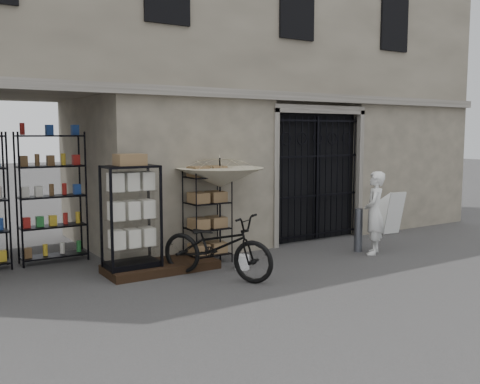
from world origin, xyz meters
TOP-DOWN VIEW (x-y plane):
  - ground at (0.00, 0.00)m, footprint 80.00×80.00m
  - main_building at (0.00, 4.00)m, footprint 14.00×4.00m
  - shop_recess at (-4.50, 2.80)m, footprint 3.00×1.70m
  - shop_shelving at (-4.55, 3.30)m, footprint 2.70×0.50m
  - iron_gate at (1.75, 2.28)m, footprint 2.50×0.21m
  - step_platform at (-2.40, 1.55)m, footprint 2.00×0.90m
  - display_cabinet at (-2.94, 1.54)m, footprint 1.01×0.80m
  - wire_rack at (-1.36, 1.68)m, footprint 0.81×0.61m
  - market_umbrella at (-1.11, 1.63)m, footprint 1.92×1.94m
  - white_bucket at (-1.10, 0.86)m, footprint 0.33×0.33m
  - bicycle at (-1.79, 0.60)m, footprint 1.20×1.34m
  - steel_bollard at (1.74, 0.76)m, footprint 0.20×0.20m
  - shopkeeper at (1.86, 0.45)m, footprint 1.54×1.72m
  - easel_sign at (3.83, 1.78)m, footprint 0.54×0.61m

SIDE VIEW (x-z plane):
  - ground at x=0.00m, z-range 0.00..0.00m
  - bicycle at x=-1.79m, z-range -1.06..1.06m
  - shopkeeper at x=1.86m, z-range -0.20..0.20m
  - step_platform at x=-2.40m, z-range 0.00..0.15m
  - white_bucket at x=-1.10m, z-range 0.00..0.26m
  - steel_bollard at x=1.74m, z-range 0.00..0.91m
  - easel_sign at x=3.83m, z-range 0.02..1.06m
  - wire_rack at x=-1.36m, z-range -0.02..1.73m
  - display_cabinet at x=-2.94m, z-range -0.01..1.91m
  - shop_shelving at x=-4.55m, z-range 0.00..2.50m
  - iron_gate at x=1.75m, z-range 0.00..3.00m
  - shop_recess at x=-4.50m, z-range 0.00..3.00m
  - market_umbrella at x=-1.11m, z-range 0.53..2.93m
  - main_building at x=0.00m, z-range 0.00..9.00m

